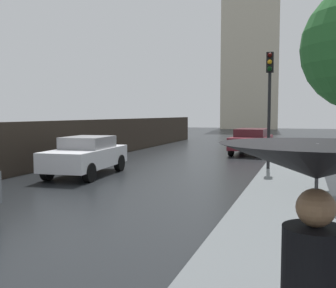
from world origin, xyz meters
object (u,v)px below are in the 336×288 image
object	(u,v)px
car_white_far_ahead	(86,155)
pedestrian_with_umbrella_near	(315,213)
car_maroon_near_kerb	(252,140)
traffic_light	(269,89)

from	to	relation	value
car_white_far_ahead	pedestrian_with_umbrella_near	bearing A→B (deg)	122.03
car_maroon_near_kerb	pedestrian_with_umbrella_near	xyz separation A→B (m)	(2.81, -20.09, 0.90)
pedestrian_with_umbrella_near	traffic_light	world-z (taller)	traffic_light
pedestrian_with_umbrella_near	traffic_light	distance (m)	13.36
pedestrian_with_umbrella_near	traffic_light	xyz separation A→B (m)	(-1.34, 13.21, 1.52)
car_white_far_ahead	pedestrian_with_umbrella_near	distance (m)	12.80
pedestrian_with_umbrella_near	car_white_far_ahead	bearing A→B (deg)	135.21
car_white_far_ahead	traffic_light	xyz separation A→B (m)	(6.20, 2.90, 2.45)
pedestrian_with_umbrella_near	traffic_light	bearing A→B (deg)	104.83
car_white_far_ahead	car_maroon_near_kerb	bearing A→B (deg)	-119.89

